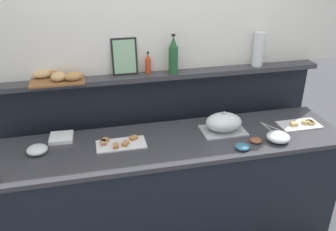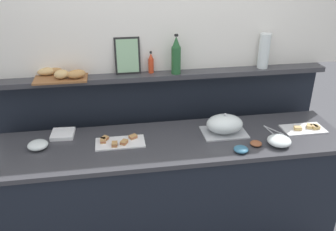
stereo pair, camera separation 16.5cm
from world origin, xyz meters
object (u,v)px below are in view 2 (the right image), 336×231
Objects in this scene: condiment_bowl_dark at (241,149)px; water_carafe at (264,51)px; glass_bowl_medium at (38,145)px; napkin_stack at (63,134)px; sandwich_platter_side at (119,142)px; hot_sauce_bottle at (151,64)px; serving_tongs at (271,130)px; glass_bowl_large at (279,141)px; framed_picture at (127,56)px; sandwich_platter_front at (305,128)px; bread_basket at (60,73)px; serving_cloche at (225,125)px; condiment_bowl_teal at (256,143)px; wine_bottle_green at (176,56)px.

water_carafe is (0.38, 0.65, 0.51)m from condiment_bowl_dark.
napkin_stack is (0.16, 0.17, -0.01)m from glass_bowl_medium.
glass_bowl_medium reaches higher than sandwich_platter_side.
water_carafe is at bearing -1.38° from hot_sauce_bottle.
water_carafe reaches higher than serving_tongs.
glass_bowl_medium is at bearing 172.50° from glass_bowl_large.
framed_picture and water_carafe have the same top height.
napkin_stack is (-1.61, 0.18, 0.01)m from serving_tongs.
serving_tongs is at bearing 175.94° from sandwich_platter_front.
bread_basket reaches higher than sandwich_platter_front.
bread_basket reaches higher than serving_tongs.
serving_tongs is at bearing -25.16° from hot_sauce_bottle.
serving_cloche is at bearing 97.60° from condiment_bowl_dark.
water_carafe is at bearing 84.31° from serving_tongs.
condiment_bowl_teal is at bearing -7.53° from glass_bowl_medium.
serving_cloche is 1.08× the size of wine_bottle_green.
sandwich_platter_front is 1.96× the size of napkin_stack.
framed_picture is at bearing 161.35° from sandwich_platter_front.
bread_basket is at bearing 167.08° from sandwich_platter_front.
serving_tongs is (0.38, -0.03, -0.07)m from serving_cloche.
condiment_bowl_teal is 0.22× the size of bread_basket.
condiment_bowl_dark is 1.13m from framed_picture.
bread_basket is 0.54m from framed_picture.
serving_cloche reaches higher than condiment_bowl_teal.
hot_sauce_bottle reaches higher than serving_cloche.
water_carafe reaches higher than glass_bowl_large.
condiment_bowl_dark is 0.15m from condiment_bowl_teal.
sandwich_platter_side is 0.82m from serving_cloche.
glass_bowl_large is 1.01m from wine_bottle_green.
sandwich_platter_side is at bearing -178.12° from serving_cloche.
water_carafe reaches higher than condiment_bowl_teal.
condiment_bowl_dark is (-0.61, -0.23, 0.01)m from sandwich_platter_front.
water_carafe is at bearing 41.44° from serving_cloche.
glass_bowl_large is 0.21m from serving_tongs.
glass_bowl_large is at bearing -7.50° from glass_bowl_medium.
condiment_bowl_teal is 1.58m from bread_basket.
wine_bottle_green is 0.38m from framed_picture.
condiment_bowl_teal is 0.49× the size of hot_sauce_bottle.
wine_bottle_green is at bearing -2.50° from bread_basket.
glass_bowl_large reaches higher than glass_bowl_medium.
condiment_bowl_teal is (-0.48, -0.17, 0.01)m from sandwich_platter_front.
sandwich_platter_front is 1.97m from bread_basket.
sandwich_platter_front is 3.85× the size of condiment_bowl_teal.
sandwich_platter_side is at bearing -104.75° from framed_picture.
serving_tongs is 0.95m from wine_bottle_green.
glass_bowl_large is at bearing -41.17° from wine_bottle_green.
condiment_bowl_dark is 0.98m from hot_sauce_bottle.
serving_tongs is at bearing 80.20° from glass_bowl_large.
glass_bowl_large reaches higher than sandwich_platter_front.
glass_bowl_large is 0.60× the size of water_carafe.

